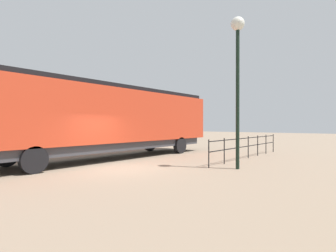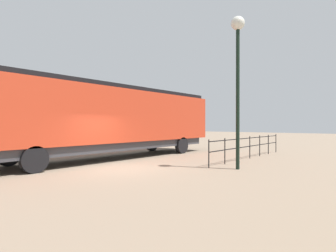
# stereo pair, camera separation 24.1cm
# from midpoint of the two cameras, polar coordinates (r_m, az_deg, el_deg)

# --- Properties ---
(ground_plane) EXTENTS (120.00, 120.00, 0.00)m
(ground_plane) POSITION_cam_midpoint_polar(r_m,az_deg,el_deg) (12.10, -10.73, -9.00)
(ground_plane) COLOR #84705B
(locomotive) EXTENTS (3.12, 15.28, 4.13)m
(locomotive) POSITION_cam_midpoint_polar(r_m,az_deg,el_deg) (16.01, -11.38, 1.58)
(locomotive) COLOR red
(locomotive) RESTS_ON ground_plane
(lamp_post) EXTENTS (0.60, 0.60, 6.69)m
(lamp_post) POSITION_cam_midpoint_polar(r_m,az_deg,el_deg) (12.48, 14.08, 14.32)
(lamp_post) COLOR black
(lamp_post) RESTS_ON ground_plane
(platform_fence) EXTENTS (0.05, 9.04, 1.28)m
(platform_fence) POSITION_cam_midpoint_polar(r_m,az_deg,el_deg) (16.26, 16.33, -3.76)
(platform_fence) COLOR black
(platform_fence) RESTS_ON ground_plane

